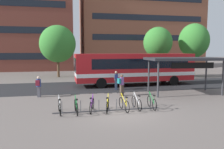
{
  "coord_description": "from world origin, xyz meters",
  "views": [
    {
      "loc": [
        -3.04,
        -11.88,
        3.5
      ],
      "look_at": [
        0.34,
        4.43,
        1.69
      ],
      "focal_mm": 35.21,
      "sensor_mm": 36.0,
      "label": 1
    }
  ],
  "objects_px": {
    "parked_bicycle_green_6": "(152,102)",
    "commuter_maroon_pack_1": "(39,85)",
    "street_tree_0": "(194,41)",
    "parked_bicycle_white_5": "(136,103)",
    "commuter_navy_pack_2": "(116,79)",
    "parked_bicycle_purple_2": "(92,105)",
    "parked_bicycle_green_1": "(76,107)",
    "transit_shelter": "(185,60)",
    "city_bus": "(134,68)",
    "parked_bicycle_white_0": "(60,107)",
    "street_tree_2": "(58,44)",
    "street_tree_1": "(158,42)",
    "parked_bicycle_yellow_3": "(108,105)",
    "parked_bicycle_yellow_4": "(124,104)",
    "commuter_teal_pack_0": "(121,84)"
  },
  "relations": [
    {
      "from": "city_bus",
      "to": "street_tree_2",
      "type": "xyz_separation_m",
      "value": [
        -7.84,
        8.72,
        2.62
      ]
    },
    {
      "from": "parked_bicycle_yellow_3",
      "to": "transit_shelter",
      "type": "relative_size",
      "value": 0.27
    },
    {
      "from": "parked_bicycle_green_1",
      "to": "street_tree_2",
      "type": "bearing_deg",
      "value": 1.71
    },
    {
      "from": "parked_bicycle_white_0",
      "to": "street_tree_0",
      "type": "bearing_deg",
      "value": -55.65
    },
    {
      "from": "parked_bicycle_green_6",
      "to": "street_tree_2",
      "type": "relative_size",
      "value": 0.25
    },
    {
      "from": "parked_bicycle_yellow_3",
      "to": "parked_bicycle_white_0",
      "type": "bearing_deg",
      "value": 102.0
    },
    {
      "from": "parked_bicycle_white_5",
      "to": "street_tree_1",
      "type": "bearing_deg",
      "value": -29.49
    },
    {
      "from": "street_tree_1",
      "to": "street_tree_0",
      "type": "bearing_deg",
      "value": 1.56
    },
    {
      "from": "parked_bicycle_green_6",
      "to": "commuter_maroon_pack_1",
      "type": "bearing_deg",
      "value": 59.39
    },
    {
      "from": "parked_bicycle_yellow_3",
      "to": "parked_bicycle_white_5",
      "type": "relative_size",
      "value": 0.97
    },
    {
      "from": "city_bus",
      "to": "parked_bicycle_white_5",
      "type": "height_order",
      "value": "city_bus"
    },
    {
      "from": "parked_bicycle_white_0",
      "to": "commuter_maroon_pack_1",
      "type": "bearing_deg",
      "value": 13.4
    },
    {
      "from": "parked_bicycle_white_0",
      "to": "street_tree_1",
      "type": "height_order",
      "value": "street_tree_1"
    },
    {
      "from": "commuter_navy_pack_2",
      "to": "street_tree_1",
      "type": "bearing_deg",
      "value": -34.71
    },
    {
      "from": "parked_bicycle_green_6",
      "to": "street_tree_1",
      "type": "bearing_deg",
      "value": -20.89
    },
    {
      "from": "parked_bicycle_green_6",
      "to": "commuter_maroon_pack_1",
      "type": "distance_m",
      "value": 8.63
    },
    {
      "from": "parked_bicycle_yellow_3",
      "to": "parked_bicycle_yellow_4",
      "type": "bearing_deg",
      "value": -76.67
    },
    {
      "from": "parked_bicycle_white_5",
      "to": "transit_shelter",
      "type": "height_order",
      "value": "transit_shelter"
    },
    {
      "from": "parked_bicycle_purple_2",
      "to": "street_tree_1",
      "type": "distance_m",
      "value": 18.04
    },
    {
      "from": "parked_bicycle_white_0",
      "to": "parked_bicycle_yellow_4",
      "type": "height_order",
      "value": "same"
    },
    {
      "from": "parked_bicycle_green_1",
      "to": "parked_bicycle_purple_2",
      "type": "bearing_deg",
      "value": -85.01
    },
    {
      "from": "street_tree_0",
      "to": "commuter_maroon_pack_1",
      "type": "bearing_deg",
      "value": -152.94
    },
    {
      "from": "street_tree_2",
      "to": "street_tree_1",
      "type": "bearing_deg",
      "value": -15.01
    },
    {
      "from": "parked_bicycle_white_5",
      "to": "parked_bicycle_green_1",
      "type": "bearing_deg",
      "value": 91.09
    },
    {
      "from": "transit_shelter",
      "to": "parked_bicycle_yellow_3",
      "type": "bearing_deg",
      "value": -146.67
    },
    {
      "from": "parked_bicycle_white_0",
      "to": "street_tree_2",
      "type": "xyz_separation_m",
      "value": [
        -0.65,
        17.69,
        4.01
      ]
    },
    {
      "from": "parked_bicycle_white_0",
      "to": "commuter_navy_pack_2",
      "type": "height_order",
      "value": "commuter_navy_pack_2"
    },
    {
      "from": "parked_bicycle_green_6",
      "to": "street_tree_2",
      "type": "distance_m",
      "value": 19.16
    },
    {
      "from": "parked_bicycle_purple_2",
      "to": "parked_bicycle_green_6",
      "type": "relative_size",
      "value": 0.98
    },
    {
      "from": "parked_bicycle_green_1",
      "to": "street_tree_0",
      "type": "xyz_separation_m",
      "value": [
        16.28,
        14.58,
        4.45
      ]
    },
    {
      "from": "commuter_maroon_pack_1",
      "to": "street_tree_0",
      "type": "relative_size",
      "value": 0.22
    },
    {
      "from": "street_tree_2",
      "to": "parked_bicycle_yellow_3",
      "type": "bearing_deg",
      "value": -79.31
    },
    {
      "from": "city_bus",
      "to": "street_tree_2",
      "type": "height_order",
      "value": "street_tree_2"
    },
    {
      "from": "parked_bicycle_purple_2",
      "to": "commuter_maroon_pack_1",
      "type": "height_order",
      "value": "commuter_maroon_pack_1"
    },
    {
      "from": "parked_bicycle_green_1",
      "to": "transit_shelter",
      "type": "distance_m",
      "value": 10.05
    },
    {
      "from": "parked_bicycle_green_1",
      "to": "parked_bicycle_purple_2",
      "type": "xyz_separation_m",
      "value": [
        0.91,
        0.13,
        0.0
      ]
    },
    {
      "from": "parked_bicycle_green_1",
      "to": "parked_bicycle_white_5",
      "type": "relative_size",
      "value": 1.0
    },
    {
      "from": "parked_bicycle_yellow_3",
      "to": "street_tree_0",
      "type": "distance_m",
      "value": 21.01
    },
    {
      "from": "parked_bicycle_white_0",
      "to": "parked_bicycle_green_6",
      "type": "xyz_separation_m",
      "value": [
        5.46,
        -0.03,
        0.0
      ]
    },
    {
      "from": "parked_bicycle_yellow_4",
      "to": "street_tree_2",
      "type": "xyz_separation_m",
      "value": [
        -4.33,
        17.84,
        4.01
      ]
    },
    {
      "from": "parked_bicycle_green_1",
      "to": "commuter_maroon_pack_1",
      "type": "bearing_deg",
      "value": 24.24
    },
    {
      "from": "parked_bicycle_white_5",
      "to": "commuter_navy_pack_2",
      "type": "relative_size",
      "value": 1.02
    },
    {
      "from": "parked_bicycle_white_0",
      "to": "parked_bicycle_green_1",
      "type": "relative_size",
      "value": 1.0
    },
    {
      "from": "parked_bicycle_purple_2",
      "to": "parked_bicycle_green_6",
      "type": "height_order",
      "value": "same"
    },
    {
      "from": "parked_bicycle_white_0",
      "to": "parked_bicycle_yellow_4",
      "type": "bearing_deg",
      "value": -98.04
    },
    {
      "from": "parked_bicycle_white_0",
      "to": "parked_bicycle_green_1",
      "type": "distance_m",
      "value": 0.92
    },
    {
      "from": "parked_bicycle_yellow_3",
      "to": "parked_bicycle_yellow_4",
      "type": "height_order",
      "value": "same"
    },
    {
      "from": "parked_bicycle_yellow_4",
      "to": "parked_bicycle_white_0",
      "type": "bearing_deg",
      "value": 82.52
    },
    {
      "from": "parked_bicycle_yellow_4",
      "to": "commuter_teal_pack_0",
      "type": "xyz_separation_m",
      "value": [
        0.89,
        4.16,
        0.58
      ]
    },
    {
      "from": "parked_bicycle_yellow_3",
      "to": "street_tree_2",
      "type": "height_order",
      "value": "street_tree_2"
    }
  ]
}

